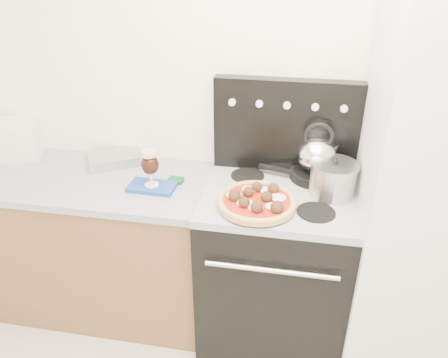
% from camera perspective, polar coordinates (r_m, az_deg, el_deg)
% --- Properties ---
extents(room_shell, '(3.52, 3.01, 2.52)m').
position_cam_1_polar(room_shell, '(1.29, 1.85, -8.49)').
color(room_shell, beige).
rests_on(room_shell, ground).
extents(base_cabinet, '(1.45, 0.60, 0.86)m').
position_cam_1_polar(base_cabinet, '(2.76, -17.17, -8.20)').
color(base_cabinet, brown).
rests_on(base_cabinet, ground).
extents(countertop, '(1.48, 0.63, 0.04)m').
position_cam_1_polar(countertop, '(2.53, -18.62, 0.03)').
color(countertop, '#9A9AA3').
rests_on(countertop, base_cabinet).
extents(stove_body, '(0.76, 0.65, 0.88)m').
position_cam_1_polar(stove_body, '(2.48, 6.55, -11.44)').
color(stove_body, black).
rests_on(stove_body, ground).
extents(cooktop, '(0.76, 0.65, 0.04)m').
position_cam_1_polar(cooktop, '(2.21, 7.20, -2.28)').
color(cooktop, '#ADADB2').
rests_on(cooktop, stove_body).
extents(backguard, '(0.76, 0.08, 0.50)m').
position_cam_1_polar(backguard, '(2.34, 8.07, 6.86)').
color(backguard, black).
rests_on(backguard, cooktop).
extents(fridge, '(0.64, 0.68, 1.90)m').
position_cam_1_polar(fridge, '(2.25, 25.28, -2.94)').
color(fridge, silver).
rests_on(fridge, ground).
extents(toaster_oven, '(0.40, 0.34, 0.21)m').
position_cam_1_polar(toaster_oven, '(2.86, -26.08, 4.70)').
color(toaster_oven, silver).
rests_on(toaster_oven, countertop).
extents(foil_sheet, '(0.36, 0.33, 0.06)m').
position_cam_1_polar(foil_sheet, '(2.59, -14.13, 2.69)').
color(foil_sheet, silver).
rests_on(foil_sheet, countertop).
extents(oven_mitt, '(0.25, 0.15, 0.02)m').
position_cam_1_polar(oven_mitt, '(2.29, -9.38, -1.01)').
color(oven_mitt, '#1D4191').
rests_on(oven_mitt, countertop).
extents(beer_glass, '(0.11, 0.11, 0.20)m').
position_cam_1_polar(beer_glass, '(2.23, -9.60, 1.39)').
color(beer_glass, black).
rests_on(beer_glass, oven_mitt).
extents(pizza_pan, '(0.45, 0.45, 0.01)m').
position_cam_1_polar(pizza_pan, '(2.07, 4.26, -3.52)').
color(pizza_pan, black).
rests_on(pizza_pan, cooktop).
extents(pizza, '(0.37, 0.37, 0.05)m').
position_cam_1_polar(pizza, '(2.06, 4.29, -2.77)').
color(pizza, '#D6BC6A').
rests_on(pizza, pizza_pan).
extents(skillet, '(0.31, 0.31, 0.05)m').
position_cam_1_polar(skillet, '(2.35, 11.72, 0.56)').
color(skillet, black).
rests_on(skillet, cooktop).
extents(tea_kettle, '(0.25, 0.25, 0.23)m').
position_cam_1_polar(tea_kettle, '(2.29, 12.05, 3.55)').
color(tea_kettle, silver).
rests_on(tea_kettle, skillet).
extents(stock_pot, '(0.28, 0.28, 0.16)m').
position_cam_1_polar(stock_pot, '(2.20, 14.02, -0.11)').
color(stock_pot, '#B2B2B2').
rests_on(stock_pot, cooktop).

